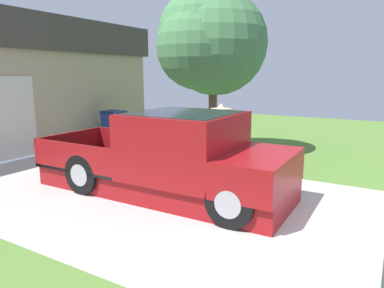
{
  "coord_description": "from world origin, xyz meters",
  "views": [
    {
      "loc": [
        -5.29,
        0.03,
        2.35
      ],
      "look_at": [
        0.96,
        3.69,
        0.9
      ],
      "focal_mm": 32.96,
      "sensor_mm": 36.0,
      "label": 1
    }
  ],
  "objects_px": {
    "handbag": "(229,176)",
    "front_yard_tree": "(209,42)",
    "pickup_truck": "(179,159)",
    "person_with_hat": "(221,137)",
    "wheeled_trash_bin": "(114,125)"
  },
  "relations": [
    {
      "from": "handbag",
      "to": "front_yard_tree",
      "type": "bearing_deg",
      "value": 38.08
    },
    {
      "from": "person_with_hat",
      "to": "front_yard_tree",
      "type": "xyz_separation_m",
      "value": [
        2.02,
        1.39,
        2.29
      ]
    },
    {
      "from": "pickup_truck",
      "to": "wheeled_trash_bin",
      "type": "distance_m",
      "value": 6.01
    },
    {
      "from": "pickup_truck",
      "to": "person_with_hat",
      "type": "bearing_deg",
      "value": 174.02
    },
    {
      "from": "pickup_truck",
      "to": "handbag",
      "type": "height_order",
      "value": "pickup_truck"
    },
    {
      "from": "pickup_truck",
      "to": "person_with_hat",
      "type": "relative_size",
      "value": 3.04
    },
    {
      "from": "person_with_hat",
      "to": "handbag",
      "type": "relative_size",
      "value": 4.5
    },
    {
      "from": "pickup_truck",
      "to": "person_with_hat",
      "type": "xyz_separation_m",
      "value": [
        1.53,
        -0.15,
        0.2
      ]
    },
    {
      "from": "handbag",
      "to": "wheeled_trash_bin",
      "type": "bearing_deg",
      "value": 68.47
    },
    {
      "from": "pickup_truck",
      "to": "handbag",
      "type": "distance_m",
      "value": 1.59
    },
    {
      "from": "handbag",
      "to": "front_yard_tree",
      "type": "relative_size",
      "value": 0.08
    },
    {
      "from": "pickup_truck",
      "to": "front_yard_tree",
      "type": "bearing_deg",
      "value": -161.14
    },
    {
      "from": "person_with_hat",
      "to": "wheeled_trash_bin",
      "type": "distance_m",
      "value": 5.41
    },
    {
      "from": "handbag",
      "to": "wheeled_trash_bin",
      "type": "relative_size",
      "value": 0.34
    },
    {
      "from": "front_yard_tree",
      "to": "wheeled_trash_bin",
      "type": "xyz_separation_m",
      "value": [
        -0.06,
        3.64,
        -2.63
      ]
    }
  ]
}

